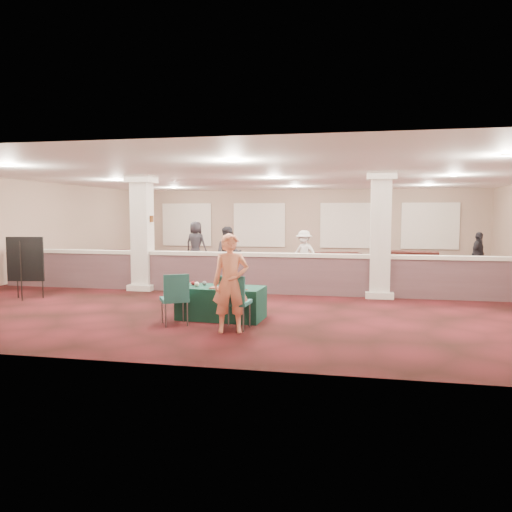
% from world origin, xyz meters
% --- Properties ---
extents(ground, '(16.00, 16.00, 0.00)m').
position_xyz_m(ground, '(0.00, 0.00, 0.00)').
color(ground, '#4D1318').
rests_on(ground, ground).
extents(wall_back, '(16.00, 0.04, 3.20)m').
position_xyz_m(wall_back, '(0.00, 8.00, 1.60)').
color(wall_back, gray).
rests_on(wall_back, ground).
extents(wall_front, '(16.00, 0.04, 3.20)m').
position_xyz_m(wall_front, '(0.00, -8.00, 1.60)').
color(wall_front, gray).
rests_on(wall_front, ground).
extents(wall_left, '(0.04, 16.00, 3.20)m').
position_xyz_m(wall_left, '(-8.00, 0.00, 1.60)').
color(wall_left, gray).
rests_on(wall_left, ground).
extents(ceiling, '(16.00, 16.00, 0.02)m').
position_xyz_m(ceiling, '(0.00, 0.00, 3.20)').
color(ceiling, white).
rests_on(ceiling, wall_back).
extents(partition_wall, '(15.60, 0.28, 1.10)m').
position_xyz_m(partition_wall, '(0.00, -1.50, 0.57)').
color(partition_wall, brown).
rests_on(partition_wall, ground).
extents(column_left, '(0.72, 0.72, 3.20)m').
position_xyz_m(column_left, '(-3.50, -1.50, 1.64)').
color(column_left, silver).
rests_on(column_left, ground).
extents(column_right, '(0.72, 0.72, 3.20)m').
position_xyz_m(column_right, '(3.00, -1.50, 1.64)').
color(column_right, silver).
rests_on(column_right, ground).
extents(sconce_left, '(0.12, 0.12, 0.18)m').
position_xyz_m(sconce_left, '(-3.78, -1.50, 2.00)').
color(sconce_left, brown).
rests_on(sconce_left, column_left).
extents(sconce_right, '(0.12, 0.12, 0.18)m').
position_xyz_m(sconce_right, '(-3.22, -1.50, 2.00)').
color(sconce_right, brown).
rests_on(sconce_right, column_left).
extents(near_table, '(1.77, 0.97, 0.66)m').
position_xyz_m(near_table, '(-0.29, -4.83, 0.33)').
color(near_table, '#0F3729').
rests_on(near_table, ground).
extents(conf_chair_main, '(0.54, 0.55, 1.03)m').
position_xyz_m(conf_chair_main, '(0.21, -5.75, 0.61)').
color(conf_chair_main, '#21615E').
rests_on(conf_chair_main, ground).
extents(conf_chair_side, '(0.69, 0.69, 1.01)m').
position_xyz_m(conf_chair_side, '(-0.99, -5.61, 0.60)').
color(conf_chair_side, '#21615E').
rests_on(conf_chair_side, ground).
extents(easel_board, '(0.92, 0.52, 1.57)m').
position_xyz_m(easel_board, '(-5.70, -3.60, 1.00)').
color(easel_board, black).
rests_on(easel_board, ground).
extents(woman, '(0.73, 0.58, 1.80)m').
position_xyz_m(woman, '(0.18, -5.90, 0.90)').
color(woman, '#FB9A6D').
rests_on(woman, ground).
extents(far_table_front_left, '(1.76, 1.30, 0.64)m').
position_xyz_m(far_table_front_left, '(-6.50, 0.32, 0.32)').
color(far_table_front_left, black).
rests_on(far_table_front_left, ground).
extents(far_table_front_center, '(1.79, 1.04, 0.69)m').
position_xyz_m(far_table_front_center, '(0.98, 1.68, 0.35)').
color(far_table_front_center, black).
rests_on(far_table_front_center, ground).
extents(far_table_front_right, '(1.84, 1.36, 0.67)m').
position_xyz_m(far_table_front_right, '(2.81, 0.30, 0.34)').
color(far_table_front_right, black).
rests_on(far_table_front_right, ground).
extents(far_table_back_left, '(1.83, 0.99, 0.72)m').
position_xyz_m(far_table_back_left, '(-6.50, 3.20, 0.36)').
color(far_table_back_left, black).
rests_on(far_table_back_left, ground).
extents(far_table_back_center, '(1.81, 1.22, 0.67)m').
position_xyz_m(far_table_back_center, '(1.72, 4.31, 0.34)').
color(far_table_back_center, black).
rests_on(far_table_back_center, ground).
extents(far_table_back_right, '(1.85, 1.11, 0.71)m').
position_xyz_m(far_table_back_right, '(4.55, 4.88, 0.35)').
color(far_table_back_right, black).
rests_on(far_table_back_right, ground).
extents(attendee_a, '(0.87, 0.52, 1.74)m').
position_xyz_m(attendee_a, '(-1.50, 0.44, 0.87)').
color(attendee_a, black).
rests_on(attendee_a, ground).
extents(attendee_b, '(1.10, 0.80, 1.56)m').
position_xyz_m(attendee_b, '(0.64, 2.57, 0.78)').
color(attendee_b, silver).
rests_on(attendee_b, ground).
extents(attendee_c, '(0.85, 0.99, 1.53)m').
position_xyz_m(attendee_c, '(6.40, 3.16, 0.76)').
color(attendee_c, black).
rests_on(attendee_c, ground).
extents(attendee_d, '(0.97, 0.64, 1.82)m').
position_xyz_m(attendee_d, '(-4.00, 4.75, 0.91)').
color(attendee_d, black).
rests_on(attendee_d, ground).
extents(laptop_base, '(0.31, 0.23, 0.02)m').
position_xyz_m(laptop_base, '(-0.02, -4.90, 0.67)').
color(laptop_base, silver).
rests_on(laptop_base, near_table).
extents(laptop_screen, '(0.30, 0.03, 0.20)m').
position_xyz_m(laptop_screen, '(-0.02, -4.79, 0.78)').
color(laptop_screen, silver).
rests_on(laptop_screen, near_table).
extents(screen_glow, '(0.27, 0.02, 0.17)m').
position_xyz_m(screen_glow, '(-0.02, -4.80, 0.76)').
color(screen_glow, '#AEB6D1').
rests_on(screen_glow, near_table).
extents(knitting, '(0.38, 0.29, 0.03)m').
position_xyz_m(knitting, '(-0.26, -5.06, 0.67)').
color(knitting, '#B1381C').
rests_on(knitting, near_table).
extents(yarn_cream, '(0.10, 0.10, 0.10)m').
position_xyz_m(yarn_cream, '(-0.79, -4.89, 0.71)').
color(yarn_cream, beige).
rests_on(yarn_cream, near_table).
extents(yarn_red, '(0.09, 0.09, 0.09)m').
position_xyz_m(yarn_red, '(-0.92, -4.75, 0.71)').
color(yarn_red, maroon).
rests_on(yarn_red, near_table).
extents(yarn_grey, '(0.09, 0.09, 0.09)m').
position_xyz_m(yarn_grey, '(-0.69, -4.70, 0.71)').
color(yarn_grey, '#505056').
rests_on(yarn_grey, near_table).
extents(scissors, '(0.11, 0.03, 0.01)m').
position_xyz_m(scissors, '(0.28, -5.12, 0.67)').
color(scissors, red).
rests_on(scissors, near_table).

